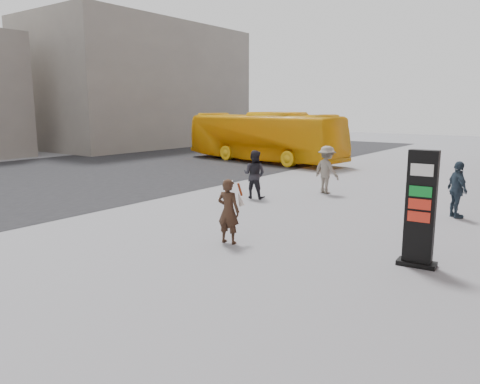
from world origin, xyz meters
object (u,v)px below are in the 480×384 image
Objects in this scene: pedestrian_c at (457,190)px; woman at (229,210)px; pedestrian_a at (254,174)px; bus at (263,137)px; pedestrian_b at (327,170)px; info_pylon at (420,209)px.

woman is at bearing 108.28° from pedestrian_c.
pedestrian_a reaches higher than pedestrian_c.
pedestrian_a is at bearing -140.01° from bus.
pedestrian_b reaches higher than pedestrian_a.
woman is 0.93× the size of pedestrian_c.
pedestrian_c is at bearing -174.89° from pedestrian_b.
bus is 6.26× the size of pedestrian_c.
bus reaches higher than pedestrian_a.
bus is at bearing 128.52° from info_pylon.
info_pylon is 1.43× the size of pedestrian_c.
bus is at bearing -66.92° from woman.
pedestrian_b is at bearing -125.37° from bus.
pedestrian_c is at bearing -116.42° from bus.
pedestrian_b is at bearing -134.56° from pedestrian_a.
bus reaches higher than info_pylon.
woman is 7.28m from pedestrian_c.
woman is 0.15× the size of bus.
info_pylon reaches higher than pedestrian_b.
bus reaches higher than pedestrian_b.
info_pylon is 19.10m from bus.
woman is (-4.21, -1.03, -0.40)m from info_pylon.
info_pylon is 0.23× the size of bus.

